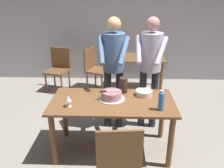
# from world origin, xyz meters

# --- Properties ---
(ground_plane) EXTENTS (14.00, 14.00, 0.00)m
(ground_plane) POSITION_xyz_m (0.00, 0.00, 0.00)
(ground_plane) COLOR gray
(back_wall) EXTENTS (10.00, 0.12, 2.70)m
(back_wall) POSITION_xyz_m (0.00, 2.80, 1.35)
(back_wall) COLOR #ADA8B2
(back_wall) RESTS_ON ground_plane
(main_dining_table) EXTENTS (1.57, 0.78, 0.75)m
(main_dining_table) POSITION_xyz_m (0.00, 0.00, 0.63)
(main_dining_table) COLOR brown
(main_dining_table) RESTS_ON ground_plane
(cake_on_platter) EXTENTS (0.34, 0.34, 0.11)m
(cake_on_platter) POSITION_xyz_m (-0.01, 0.05, 0.80)
(cake_on_platter) COLOR silver
(cake_on_platter) RESTS_ON main_dining_table
(cake_knife) EXTENTS (0.27, 0.07, 0.02)m
(cake_knife) POSITION_xyz_m (-0.08, 0.03, 0.87)
(cake_knife) COLOR silver
(cake_knife) RESTS_ON cake_on_platter
(plate_stack) EXTENTS (0.22, 0.22, 0.07)m
(plate_stack) POSITION_xyz_m (0.42, 0.18, 0.79)
(plate_stack) COLOR white
(plate_stack) RESTS_ON main_dining_table
(wine_glass_near) EXTENTS (0.08, 0.08, 0.14)m
(wine_glass_near) POSITION_xyz_m (-0.52, -0.17, 0.85)
(wine_glass_near) COLOR silver
(wine_glass_near) RESTS_ON main_dining_table
(water_bottle) EXTENTS (0.07, 0.07, 0.25)m
(water_bottle) POSITION_xyz_m (0.57, -0.22, 0.86)
(water_bottle) COLOR #387AC6
(water_bottle) RESTS_ON main_dining_table
(hurricane_lamp) EXTENTS (0.11, 0.11, 0.21)m
(hurricane_lamp) POSITION_xyz_m (0.14, 0.27, 0.86)
(hurricane_lamp) COLOR black
(hurricane_lamp) RESTS_ON main_dining_table
(person_cutting_cake) EXTENTS (0.47, 0.56, 1.72)m
(person_cutting_cake) POSITION_xyz_m (-0.00, 0.60, 1.08)
(person_cutting_cake) COLOR #2D2D38
(person_cutting_cake) RESTS_ON ground_plane
(person_standing_beside) EXTENTS (0.46, 0.58, 1.72)m
(person_standing_beside) POSITION_xyz_m (0.53, 0.63, 1.08)
(person_standing_beside) COLOR #2D2D38
(person_standing_beside) RESTS_ON ground_plane
(chair_near_side) EXTENTS (0.48, 0.48, 0.90)m
(chair_near_side) POSITION_xyz_m (0.08, -0.77, 0.49)
(chair_near_side) COLOR brown
(chair_near_side) RESTS_ON ground_plane
(background_table) EXTENTS (1.00, 0.70, 0.74)m
(background_table) POSITION_xyz_m (0.52, 2.10, 0.58)
(background_table) COLOR brown
(background_table) RESTS_ON ground_plane
(background_chair_0) EXTENTS (0.58, 0.58, 0.90)m
(background_chair_0) POSITION_xyz_m (-0.44, 2.12, 0.49)
(background_chair_0) COLOR brown
(background_chair_0) RESTS_ON ground_plane
(background_chair_1) EXTENTS (0.53, 0.53, 0.90)m
(background_chair_1) POSITION_xyz_m (-1.23, 2.08, 0.49)
(background_chair_1) COLOR brown
(background_chair_1) RESTS_ON ground_plane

